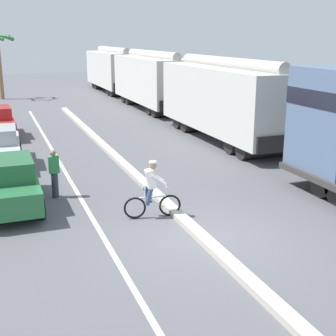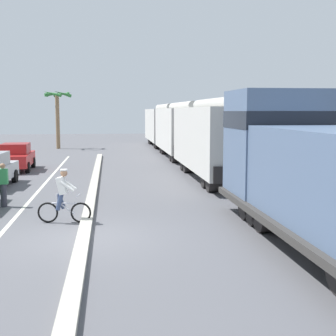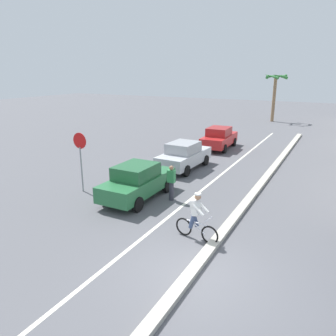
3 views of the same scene
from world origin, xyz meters
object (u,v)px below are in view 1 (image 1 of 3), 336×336
object	(u,v)px
hopper_car_lead	(226,100)
hopper_car_trailing	(113,70)
parked_car_green	(8,183)
pedestrian_by_cars	(54,173)
hopper_car_middle	(152,80)
cyclist	(152,191)

from	to	relation	value
hopper_car_lead	hopper_car_trailing	size ratio (longest dim) A/B	1.00
parked_car_green	pedestrian_by_cars	world-z (taller)	same
hopper_car_middle	parked_car_green	size ratio (longest dim) A/B	2.52
hopper_car_trailing	hopper_car_lead	bearing A→B (deg)	-90.00
hopper_car_lead	hopper_car_middle	xyz separation A→B (m)	(0.00, 11.60, 0.00)
hopper_car_lead	hopper_car_trailing	xyz separation A→B (m)	(0.00, 23.20, 0.00)
parked_car_green	cyclist	world-z (taller)	cyclist
cyclist	pedestrian_by_cars	world-z (taller)	cyclist
hopper_car_middle	hopper_car_trailing	xyz separation A→B (m)	(0.00, 11.60, 0.00)
hopper_car_lead	pedestrian_by_cars	size ratio (longest dim) A/B	6.54
hopper_car_middle	cyclist	distance (m)	21.50
hopper_car_trailing	hopper_car_middle	bearing A→B (deg)	-90.00
hopper_car_lead	pedestrian_by_cars	xyz separation A→B (m)	(-9.34, -5.90, -1.23)
parked_car_green	hopper_car_lead	bearing A→B (deg)	30.70
pedestrian_by_cars	cyclist	bearing A→B (deg)	-49.25
hopper_car_trailing	pedestrian_by_cars	xyz separation A→B (m)	(-9.34, -29.10, -1.23)
hopper_car_middle	parked_car_green	distance (m)	21.04
hopper_car_trailing	pedestrian_by_cars	world-z (taller)	hopper_car_trailing
hopper_car_lead	pedestrian_by_cars	world-z (taller)	hopper_car_lead
hopper_car_middle	hopper_car_trailing	bearing A→B (deg)	90.00
hopper_car_middle	parked_car_green	world-z (taller)	hopper_car_middle
pedestrian_by_cars	parked_car_green	bearing A→B (deg)	-160.73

